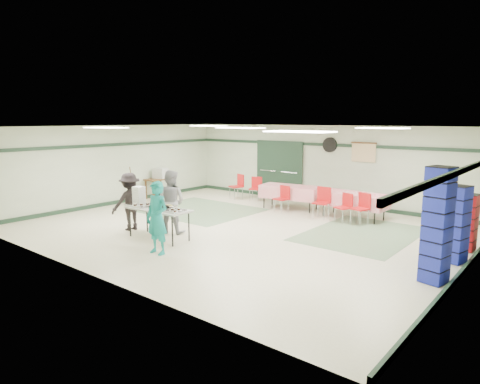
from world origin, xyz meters
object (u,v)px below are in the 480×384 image
Objects in this scene: volunteer_teal at (157,218)px; dining_table_b at (290,192)px; dining_table_a at (354,199)px; crate_stack_blue_a at (456,224)px; chair_a at (345,205)px; chair_loose_b at (238,184)px; volunteer_dark at (130,202)px; volunteer_grey at (171,202)px; office_printer at (160,173)px; crate_stack_red at (467,222)px; chair_d at (283,196)px; chair_loose_a at (256,186)px; printer_table at (157,182)px; chair_b at (323,199)px; crate_stack_blue_b at (437,226)px; serving_table at (158,210)px; broom at (132,184)px; chair_c at (362,205)px.

dining_table_b is (-0.33, 5.86, -0.23)m from volunteer_teal.
crate_stack_blue_a is (3.29, -2.41, 0.23)m from dining_table_a.
chair_loose_b reaches higher than chair_a.
crate_stack_blue_a reaches higher than volunteer_dark.
volunteer_dark is (-1.04, -0.50, -0.05)m from volunteer_grey.
volunteer_grey is 0.80× the size of dining_table_b.
office_printer reaches higher than dining_table_a.
crate_stack_red reaches higher than chair_loose_b.
chair_d is 5.45m from crate_stack_red.
chair_loose_a is at bearing -97.18° from volunteer_grey.
volunteer_dark is at bearing -105.59° from chair_d.
chair_loose_b is at bearing 38.32° from printer_table.
crate_stack_blue_a is 10.35m from office_printer.
crate_stack_blue_a is (4.01, -1.85, 0.23)m from chair_b.
office_printer reaches higher than chair_b.
volunteer_teal is 1.93× the size of chair_a.
dining_table_b is 6.73m from crate_stack_blue_b.
serving_table is at bearing -38.96° from printer_table.
crate_stack_red is 1.02× the size of broom.
chair_c is at bearing 130.27° from crate_stack_blue_b.
broom is at bearing -144.64° from chair_a.
dining_table_b is 6.00m from crate_stack_blue_a.
dining_table_b is at bearing 165.97° from crate_stack_red.
serving_table is at bearing -109.97° from chair_c.
crate_stack_blue_a is (7.25, -2.89, 0.28)m from chair_loose_a.
chair_a is 0.98× the size of printer_table.
chair_loose_a is (-1.85, 1.05, 0.01)m from chair_d.
office_printer is at bearing 179.97° from crate_stack_red.
dining_table_a is 3.99m from chair_loose_a.
chair_c reaches higher than chair_d.
broom is (-7.09, -2.58, 0.08)m from dining_table_a.
broom is (-7.10, -2.01, 0.15)m from chair_a.
printer_table is at bearing -152.54° from chair_a.
volunteer_teal is 6.21m from crate_stack_blue_a.
chair_loose_b is 8.09m from crate_stack_red.
crate_stack_blue_a reaches higher than chair_loose_a.
crate_stack_red is 0.61× the size of crate_stack_blue_b.
chair_loose_b is at bearing 169.11° from chair_d.
printer_table is (-10.30, 2.31, -0.42)m from crate_stack_blue_b.
chair_loose_a is 8.46m from crate_stack_blue_b.
dining_table_a reaches higher than printer_table.
crate_stack_blue_a reaches higher than printer_table.
dining_table_a reaches higher than serving_table.
crate_stack_blue_b reaches higher than chair_loose_b.
volunteer_teal reaches higher than chair_loose_b.
chair_b is (1.48, -0.56, -0.00)m from dining_table_b.
dining_table_b is 1.61× the size of broom.
dining_table_a is (4.01, 4.98, -0.19)m from volunteer_dark.
chair_loose_b is (-3.91, 0.84, -0.01)m from chair_b.
broom is at bearing -158.35° from dining_table_a.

